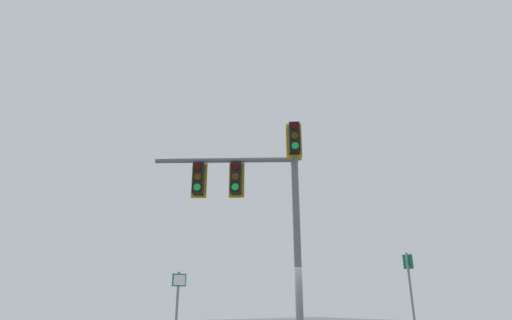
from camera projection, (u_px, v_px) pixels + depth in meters
The scene contains 3 objects.
signal_mast_assembly at pixel (266, 187), 11.38m from camera, with size 3.63×2.96×6.58m.
route_sign_primary at pixel (177, 308), 10.55m from camera, with size 0.39×0.11×2.41m.
route_sign_secondary at pixel (412, 296), 11.67m from camera, with size 0.11×0.30×3.03m.
Camera 1 is at (7.14, 8.66, 1.61)m, focal length 28.32 mm.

